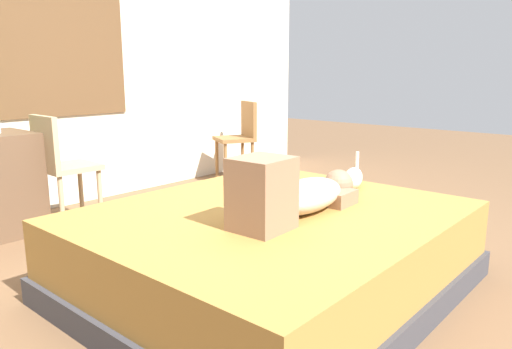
% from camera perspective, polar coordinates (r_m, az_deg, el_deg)
% --- Properties ---
extents(ground_plane, '(16.00, 16.00, 0.00)m').
position_cam_1_polar(ground_plane, '(2.85, 3.34, -12.15)').
color(ground_plane, brown).
extents(back_wall_with_window, '(6.40, 0.14, 2.90)m').
position_cam_1_polar(back_wall_with_window, '(4.57, -22.79, 14.66)').
color(back_wall_with_window, beige).
rests_on(back_wall_with_window, ground).
extents(bed, '(1.96, 1.69, 0.45)m').
position_cam_1_polar(bed, '(2.64, 1.87, -8.94)').
color(bed, '#38383D').
rests_on(bed, ground).
extents(person_lying, '(0.94, 0.29, 0.34)m').
position_cam_1_polar(person_lying, '(2.45, 4.76, -2.29)').
color(person_lying, '#CCB299').
rests_on(person_lying, bed).
extents(cat, '(0.34, 0.20, 0.21)m').
position_cam_1_polar(cat, '(3.08, 11.39, -0.45)').
color(cat, silver).
rests_on(cat, bed).
extents(chair_by_desk, '(0.39, 0.39, 0.86)m').
position_cam_1_polar(chair_by_desk, '(3.87, -22.19, 1.35)').
color(chair_by_desk, tan).
rests_on(chair_by_desk, ground).
extents(chair_spare, '(0.51, 0.51, 0.86)m').
position_cam_1_polar(chair_spare, '(5.24, -1.87, 4.78)').
color(chair_spare, brown).
rests_on(chair_spare, ground).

